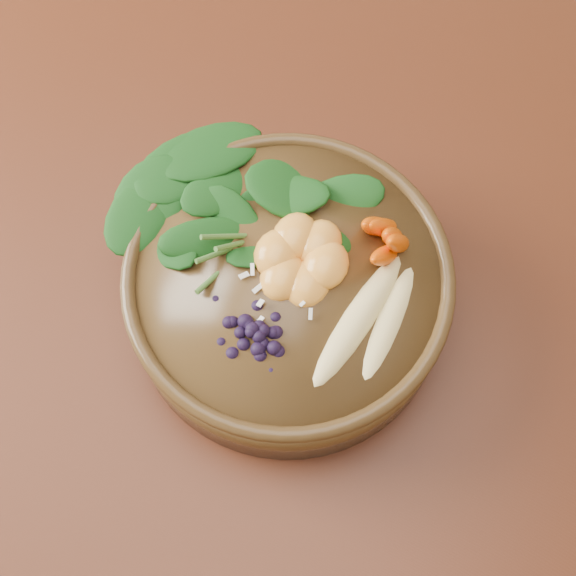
% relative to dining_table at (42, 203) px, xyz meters
% --- Properties ---
extents(ground, '(4.00, 4.00, 0.00)m').
position_rel_dining_table_xyz_m(ground, '(0.00, 0.00, -0.66)').
color(ground, '#381E0F').
rests_on(ground, ground).
extents(dining_table, '(1.60, 0.90, 0.75)m').
position_rel_dining_table_xyz_m(dining_table, '(0.00, 0.00, 0.00)').
color(dining_table, '#331C0C').
rests_on(dining_table, ground).
extents(stoneware_bowl, '(0.31, 0.31, 0.07)m').
position_rel_dining_table_xyz_m(stoneware_bowl, '(0.31, -0.03, 0.13)').
color(stoneware_bowl, '#483218').
rests_on(stoneware_bowl, dining_table).
extents(kale_heap, '(0.20, 0.18, 0.04)m').
position_rel_dining_table_xyz_m(kale_heap, '(0.28, 0.03, 0.19)').
color(kale_heap, '#154914').
rests_on(kale_heap, stoneware_bowl).
extents(carrot_cluster, '(0.06, 0.06, 0.08)m').
position_rel_dining_table_xyz_m(carrot_cluster, '(0.37, 0.03, 0.20)').
color(carrot_cluster, '#DB4800').
rests_on(carrot_cluster, stoneware_bowl).
extents(banana_halves, '(0.06, 0.15, 0.03)m').
position_rel_dining_table_xyz_m(banana_halves, '(0.39, -0.04, 0.18)').
color(banana_halves, '#E0CC84').
rests_on(banana_halves, stoneware_bowl).
extents(mandarin_cluster, '(0.09, 0.10, 0.03)m').
position_rel_dining_table_xyz_m(mandarin_cluster, '(0.31, -0.02, 0.18)').
color(mandarin_cluster, orange).
rests_on(mandarin_cluster, stoneware_bowl).
extents(blueberry_pile, '(0.14, 0.11, 0.04)m').
position_rel_dining_table_xyz_m(blueberry_pile, '(0.30, -0.09, 0.19)').
color(blueberry_pile, black).
rests_on(blueberry_pile, stoneware_bowl).
extents(coconut_flakes, '(0.10, 0.08, 0.01)m').
position_rel_dining_table_xyz_m(coconut_flakes, '(0.31, -0.05, 0.17)').
color(coconut_flakes, white).
rests_on(coconut_flakes, stoneware_bowl).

